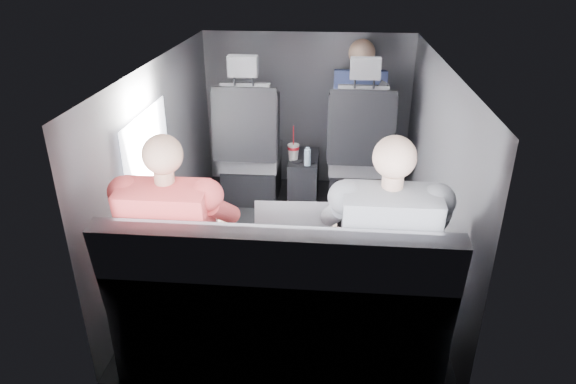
# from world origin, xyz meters

# --- Properties ---
(floor) EXTENTS (2.60, 2.60, 0.00)m
(floor) POSITION_xyz_m (0.00, 0.00, 0.00)
(floor) COLOR black
(floor) RESTS_ON ground
(ceiling) EXTENTS (2.60, 2.60, 0.00)m
(ceiling) POSITION_xyz_m (0.00, 0.00, 1.35)
(ceiling) COLOR #B2B2AD
(ceiling) RESTS_ON panel_back
(panel_left) EXTENTS (0.02, 2.60, 1.35)m
(panel_left) POSITION_xyz_m (-0.90, 0.00, 0.68)
(panel_left) COLOR #56565B
(panel_left) RESTS_ON floor
(panel_right) EXTENTS (0.02, 2.60, 1.35)m
(panel_right) POSITION_xyz_m (0.90, 0.00, 0.68)
(panel_right) COLOR #56565B
(panel_right) RESTS_ON floor
(panel_front) EXTENTS (1.80, 0.02, 1.35)m
(panel_front) POSITION_xyz_m (0.00, 1.30, 0.68)
(panel_front) COLOR #56565B
(panel_front) RESTS_ON floor
(panel_back) EXTENTS (1.80, 0.02, 1.35)m
(panel_back) POSITION_xyz_m (0.00, -1.30, 0.68)
(panel_back) COLOR #56565B
(panel_back) RESTS_ON floor
(side_window) EXTENTS (0.02, 0.75, 0.42)m
(side_window) POSITION_xyz_m (-0.88, -0.30, 0.90)
(side_window) COLOR white
(side_window) RESTS_ON panel_left
(seatbelt) EXTENTS (0.35, 0.11, 0.59)m
(seatbelt) POSITION_xyz_m (0.45, 0.67, 0.80)
(seatbelt) COLOR black
(seatbelt) RESTS_ON front_seat_right
(front_seat_left) EXTENTS (0.52, 0.58, 1.26)m
(front_seat_left) POSITION_xyz_m (-0.45, 0.84, 0.40)
(front_seat_left) COLOR black
(front_seat_left) RESTS_ON floor
(front_seat_right) EXTENTS (0.52, 0.58, 1.26)m
(front_seat_right) POSITION_xyz_m (0.45, 0.84, 0.40)
(front_seat_right) COLOR black
(front_seat_right) RESTS_ON floor
(center_console) EXTENTS (0.24, 0.48, 0.41)m
(center_console) POSITION_xyz_m (0.00, 0.88, 0.20)
(center_console) COLOR black
(center_console) RESTS_ON floor
(rear_bench) EXTENTS (1.60, 0.57, 0.92)m
(rear_bench) POSITION_xyz_m (0.00, -1.06, 0.31)
(rear_bench) COLOR slate
(rear_bench) RESTS_ON floor
(soda_cup) EXTENTS (0.10, 0.10, 0.29)m
(soda_cup) POSITION_xyz_m (-0.08, 0.80, 0.47)
(soda_cup) COLOR white
(soda_cup) RESTS_ON center_console
(water_bottle) EXTENTS (0.05, 0.05, 0.15)m
(water_bottle) POSITION_xyz_m (0.04, 0.70, 0.47)
(water_bottle) COLOR #ADC9EB
(water_bottle) RESTS_ON center_console
(laptop_white) EXTENTS (0.32, 0.32, 0.22)m
(laptop_white) POSITION_xyz_m (-0.48, -0.83, 0.63)
(laptop_white) COLOR white
(laptop_white) RESTS_ON passenger_rear_left
(laptop_silver) EXTENTS (0.39, 0.36, 0.27)m
(laptop_silver) POSITION_xyz_m (0.05, -0.79, 0.64)
(laptop_silver) COLOR #A7A7AB
(laptop_silver) RESTS_ON rear_bench
(laptop_black) EXTENTS (0.35, 0.31, 0.25)m
(laptop_black) POSITION_xyz_m (0.45, -0.79, 0.63)
(laptop_black) COLOR black
(laptop_black) RESTS_ON passenger_rear_right
(passenger_rear_left) EXTENTS (0.52, 0.63, 1.25)m
(passenger_rear_left) POSITION_xyz_m (-0.51, -0.97, 0.64)
(passenger_rear_left) COLOR #39393E
(passenger_rear_left) RESTS_ON rear_bench
(passenger_rear_right) EXTENTS (0.53, 0.65, 1.27)m
(passenger_rear_right) POSITION_xyz_m (0.49, -0.97, 0.65)
(passenger_rear_right) COLOR navy
(passenger_rear_right) RESTS_ON rear_bench
(passenger_front_right) EXTENTS (0.43, 0.43, 0.90)m
(passenger_front_right) POSITION_xyz_m (0.44, 1.10, 0.76)
(passenger_front_right) COLOR navy
(passenger_front_right) RESTS_ON front_seat_right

